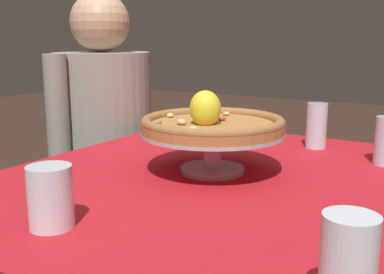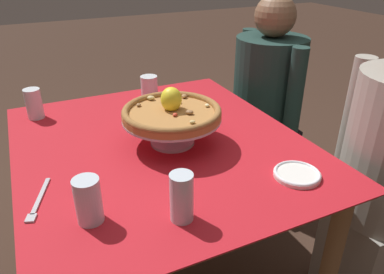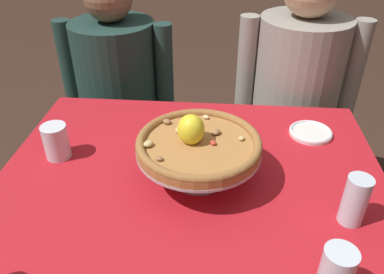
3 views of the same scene
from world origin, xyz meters
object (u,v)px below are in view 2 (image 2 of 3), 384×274
Objects in this scene: water_glass_front_left at (34,105)px; water_glass_front_right at (89,203)px; pizza_stand at (172,124)px; pizza at (172,111)px; water_glass_side_right at (182,200)px; diner_left at (266,106)px; dinner_fork at (38,201)px; side_plate at (297,174)px; water_glass_side_left at (149,89)px.

water_glass_front_right is at bearing 5.56° from water_glass_front_left.
pizza_stand is 0.05m from pizza.
diner_left is at bearing 133.42° from water_glass_side_right.
diner_left is at bearing 120.36° from pizza_stand.
dinner_fork is (-0.14, -0.12, -0.05)m from water_glass_front_right.
pizza_stand reaches higher than dinner_fork.
pizza is at bearing 154.68° from pizza_stand.
water_glass_side_left is at bearing -166.57° from side_plate.
pizza is 2.40× the size of side_plate.
water_glass_side_left is (-0.44, 0.07, -0.03)m from pizza_stand.
pizza_stand is 0.87m from diner_left.
side_plate is (0.36, 0.26, -0.06)m from pizza_stand.
pizza_stand is 0.50m from dinner_fork.
diner_left is (-0.43, 0.73, -0.22)m from pizza_stand.
water_glass_front_right reaches higher than water_glass_side_left.
pizza is 0.30× the size of diner_left.
side_plate is at bearing 13.43° from water_glass_side_left.
dinner_fork is (0.60, -0.04, -0.05)m from water_glass_front_left.
pizza_stand is 2.80× the size of water_glass_front_left.
pizza_stand is at bearing 160.80° from water_glass_side_right.
pizza_stand is 2.41× the size of side_plate.
pizza is 0.45m from water_glass_side_left.
side_plate is (0.81, 0.19, -0.04)m from water_glass_side_left.
dinner_fork is (0.16, -0.47, -0.12)m from pizza.
diner_left is (-0.59, 1.20, -0.15)m from dinner_fork.
pizza reaches higher than dinner_fork.
pizza is at bearing -59.72° from diner_left.
side_plate is at bearing 40.35° from water_glass_front_left.
side_plate is 0.76m from dinner_fork.
side_plate is at bearing 74.51° from dinner_fork.
diner_left is (-0.73, 1.08, -0.20)m from water_glass_front_right.
water_glass_side_right is 1.24× the size of water_glass_side_left.
dinner_fork is at bearing -70.97° from pizza_stand.
water_glass_side_right is 0.41m from dinner_fork.
water_glass_front_left is at bearing -90.79° from diner_left.
diner_left is at bearing 116.18° from dinner_fork.
water_glass_front_left is (-0.44, -0.42, -0.07)m from pizza.
water_glass_front_left reaches higher than dinner_fork.
diner_left is (-0.79, 0.47, -0.16)m from side_plate.
water_glass_front_left is 0.99× the size of water_glass_front_right.
dinner_fork is (-0.20, -0.73, -0.01)m from side_plate.
pizza reaches higher than water_glass_front_left.
water_glass_front_right is at bearing -56.12° from diner_left.
pizza_stand is 0.42m from water_glass_side_right.
pizza_stand is 1.00× the size of pizza.
water_glass_side_left is 0.57× the size of dinner_fork.
dinner_fork is at bearing -4.25° from water_glass_front_left.
side_plate is at bearing 35.53° from pizza.
water_glass_side_left is (-0.74, 0.42, -0.01)m from water_glass_front_right.
water_glass_front_right is (0.30, -0.35, -0.07)m from pizza.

